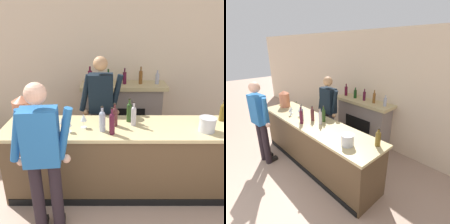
# 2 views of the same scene
# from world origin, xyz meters

# --- Properties ---
(wall_back_panel) EXTENTS (12.00, 0.07, 2.75)m
(wall_back_panel) POSITION_xyz_m (0.00, 3.96, 1.38)
(wall_back_panel) COLOR beige
(wall_back_panel) RESTS_ON ground_plane
(bar_counter) EXTENTS (3.06, 0.75, 0.98)m
(bar_counter) POSITION_xyz_m (-0.19, 2.25, 0.49)
(bar_counter) COLOR brown
(bar_counter) RESTS_ON ground_plane
(fireplace_stone) EXTENTS (1.53, 0.52, 1.46)m
(fireplace_stone) POSITION_xyz_m (-0.10, 3.69, 0.59)
(fireplace_stone) COLOR gray
(fireplace_stone) RESTS_ON ground_plane
(potted_plant_corner) EXTENTS (0.39, 0.38, 0.64)m
(potted_plant_corner) POSITION_xyz_m (-2.57, 3.26, 0.29)
(potted_plant_corner) COLOR olive
(potted_plant_corner) RESTS_ON ground_plane
(person_customer) EXTENTS (0.66, 0.33, 1.77)m
(person_customer) POSITION_xyz_m (-1.01, 1.51, 0.98)
(person_customer) COLOR black
(person_customer) RESTS_ON ground_plane
(person_bartender) EXTENTS (0.66, 0.30, 1.77)m
(person_bartender) POSITION_xyz_m (-0.48, 2.87, 0.98)
(person_bartender) COLOR #413F4B
(person_bartender) RESTS_ON ground_plane
(copper_dispenser) EXTENTS (0.25, 0.28, 0.41)m
(copper_dispenser) POSITION_xyz_m (-1.45, 2.29, 1.18)
(copper_dispenser) COLOR #CA704E
(copper_dispenser) RESTS_ON bar_counter
(ice_bucket_steel) EXTENTS (0.21, 0.21, 0.18)m
(ice_bucket_steel) POSITION_xyz_m (0.86, 2.12, 1.07)
(ice_bucket_steel) COLOR silver
(ice_bucket_steel) RESTS_ON bar_counter
(wine_bottle_merlot_tall) EXTENTS (0.07, 0.07, 0.32)m
(wine_bottle_merlot_tall) POSITION_xyz_m (-0.04, 2.29, 1.12)
(wine_bottle_merlot_tall) COLOR #B2A9B1
(wine_bottle_merlot_tall) RESTS_ON bar_counter
(wine_bottle_burgundy_dark) EXTENTS (0.08, 0.08, 0.32)m
(wine_bottle_burgundy_dark) POSITION_xyz_m (-0.43, 2.13, 1.12)
(wine_bottle_burgundy_dark) COLOR #9EA5B9
(wine_bottle_burgundy_dark) RESTS_ON bar_counter
(wine_bottle_riesling_slim) EXTENTS (0.08, 0.08, 0.29)m
(wine_bottle_riesling_slim) POSITION_xyz_m (1.18, 2.44, 1.11)
(wine_bottle_riesling_slim) COLOR brown
(wine_bottle_riesling_slim) RESTS_ON bar_counter
(wine_bottle_rose_blush) EXTENTS (0.07, 0.07, 0.31)m
(wine_bottle_rose_blush) POSITION_xyz_m (-0.28, 2.28, 1.12)
(wine_bottle_rose_blush) COLOR #502325
(wine_bottle_rose_blush) RESTS_ON bar_counter
(wine_bottle_port_short) EXTENTS (0.07, 0.07, 0.33)m
(wine_bottle_port_short) POSITION_xyz_m (-0.08, 2.41, 1.12)
(wine_bottle_port_short) COLOR #254119
(wine_bottle_port_short) RESTS_ON bar_counter
(wine_bottle_cabernet_heavy) EXTENTS (0.07, 0.07, 0.34)m
(wine_bottle_cabernet_heavy) POSITION_xyz_m (-0.31, 2.05, 1.13)
(wine_bottle_cabernet_heavy) COLOR #4B1428
(wine_bottle_cabernet_heavy) RESTS_ON bar_counter
(wine_glass_front_right) EXTENTS (0.08, 0.08, 0.18)m
(wine_glass_front_right) POSITION_xyz_m (-0.67, 2.22, 1.11)
(wine_glass_front_right) COLOR silver
(wine_glass_front_right) RESTS_ON bar_counter
(wine_glass_near_bucket) EXTENTS (0.07, 0.07, 0.16)m
(wine_glass_near_bucket) POSITION_xyz_m (-0.94, 2.17, 1.09)
(wine_glass_near_bucket) COLOR silver
(wine_glass_near_bucket) RESTS_ON bar_counter
(wine_glass_mid_counter) EXTENTS (0.07, 0.07, 0.16)m
(wine_glass_mid_counter) POSITION_xyz_m (-0.84, 2.10, 1.09)
(wine_glass_mid_counter) COLOR silver
(wine_glass_mid_counter) RESTS_ON bar_counter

